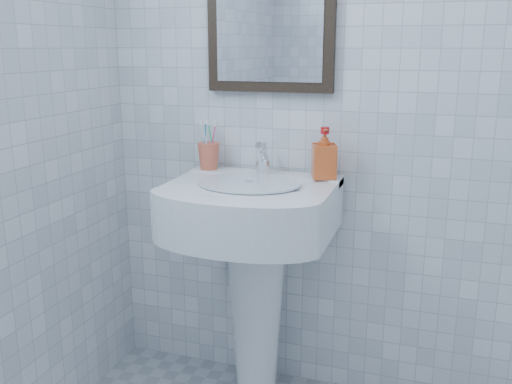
% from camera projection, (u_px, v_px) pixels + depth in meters
% --- Properties ---
extents(wall_back, '(2.20, 0.02, 2.50)m').
position_uv_depth(wall_back, '(379.00, 92.00, 2.11)').
color(wall_back, silver).
rests_on(wall_back, ground).
extents(washbasin, '(0.61, 0.45, 0.94)m').
position_uv_depth(washbasin, '(254.00, 256.00, 2.20)').
color(washbasin, white).
rests_on(washbasin, ground).
extents(faucet, '(0.05, 0.12, 0.14)m').
position_uv_depth(faucet, '(263.00, 161.00, 2.21)').
color(faucet, silver).
rests_on(faucet, washbasin).
extents(toothbrush_cup, '(0.10, 0.10, 0.11)m').
position_uv_depth(toothbrush_cup, '(209.00, 156.00, 2.30)').
color(toothbrush_cup, '#D25B3E').
rests_on(toothbrush_cup, washbasin).
extents(soap_dispenser, '(0.11, 0.11, 0.19)m').
position_uv_depth(soap_dispenser, '(324.00, 153.00, 2.14)').
color(soap_dispenser, '#BB3212').
rests_on(soap_dispenser, washbasin).
extents(wall_mirror, '(0.50, 0.04, 0.62)m').
position_uv_depth(wall_mirror, '(270.00, 9.00, 2.15)').
color(wall_mirror, black).
rests_on(wall_mirror, wall_back).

